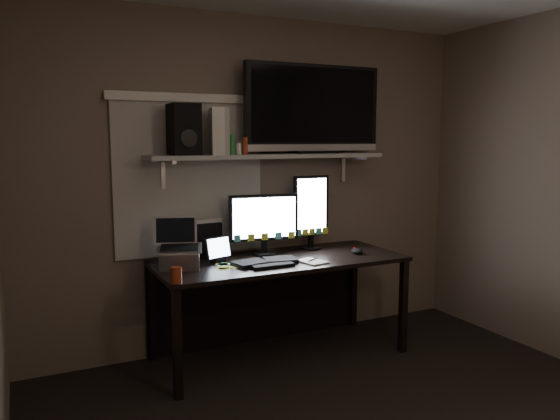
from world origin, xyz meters
TOP-DOWN VIEW (x-y plane):
  - back_wall at (0.00, 1.80)m, footprint 3.60×0.00m
  - window_blinds at (-0.55, 1.79)m, footprint 1.10×0.02m
  - desk at (0.00, 1.55)m, footprint 1.80×0.75m
  - wall_shelf at (0.00, 1.62)m, footprint 1.80×0.35m
  - monitor_landscape at (-0.05, 1.60)m, footprint 0.53×0.12m
  - monitor_portrait at (0.37, 1.64)m, footprint 0.29×0.06m
  - keyboard at (-0.16, 1.33)m, footprint 0.46×0.18m
  - mouse at (0.60, 1.33)m, footprint 0.08×0.12m
  - notepad at (0.15, 1.22)m, footprint 0.18×0.23m
  - tablet at (-0.44, 1.52)m, footprint 0.23×0.15m
  - file_sorter at (-0.46, 1.70)m, footprint 0.22×0.12m
  - laptop at (-0.73, 1.46)m, footprint 0.36×0.32m
  - cup at (-0.85, 1.10)m, footprint 0.08×0.08m
  - sticky_notes at (-0.35, 1.37)m, footprint 0.37×0.30m
  - tv at (0.38, 1.62)m, footprint 1.11×0.21m
  - game_console at (-0.41, 1.60)m, footprint 0.15×0.28m
  - speaker at (-0.64, 1.61)m, footprint 0.19×0.23m
  - bottles at (-0.31, 1.57)m, footprint 0.24×0.12m

SIDE VIEW (x-z plane):
  - desk at x=0.00m, z-range 0.19..0.92m
  - sticky_notes at x=-0.35m, z-range 0.73..0.73m
  - notepad at x=0.15m, z-range 0.73..0.74m
  - keyboard at x=-0.16m, z-range 0.73..0.76m
  - mouse at x=0.60m, z-range 0.73..0.77m
  - cup at x=-0.85m, z-range 0.73..0.83m
  - tablet at x=-0.44m, z-range 0.73..0.92m
  - file_sorter at x=-0.46m, z-range 0.73..1.00m
  - laptop at x=-0.73m, z-range 0.73..1.06m
  - monitor_landscape at x=-0.05m, z-range 0.73..1.19m
  - monitor_portrait at x=0.37m, z-range 0.73..1.32m
  - back_wall at x=0.00m, z-range -0.55..3.05m
  - window_blinds at x=-0.55m, z-range 0.75..1.85m
  - wall_shelf at x=0.00m, z-range 1.45..1.48m
  - bottles at x=-0.31m, z-range 1.48..1.63m
  - game_console at x=-0.41m, z-range 1.48..1.80m
  - speaker at x=-0.64m, z-range 1.48..1.83m
  - tv at x=0.38m, z-range 1.48..2.15m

